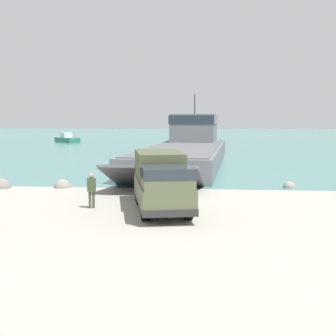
{
  "coord_description": "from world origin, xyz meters",
  "views": [
    {
      "loc": [
        2.03,
        -26.86,
        4.61
      ],
      "look_at": [
        -0.76,
        1.18,
        1.62
      ],
      "focal_mm": 50.0,
      "sensor_mm": 36.0,
      "label": 1
    }
  ],
  "objects_px": {
    "military_truck": "(161,180)",
    "soldier_on_ramp": "(92,188)",
    "moored_boat_a": "(67,139)",
    "landing_craft": "(188,145)"
  },
  "relations": [
    {
      "from": "landing_craft",
      "to": "military_truck",
      "type": "relative_size",
      "value": 4.51
    },
    {
      "from": "landing_craft",
      "to": "moored_boat_a",
      "type": "bearing_deg",
      "value": 126.51
    },
    {
      "from": "military_truck",
      "to": "soldier_on_ramp",
      "type": "bearing_deg",
      "value": -105.15
    },
    {
      "from": "military_truck",
      "to": "soldier_on_ramp",
      "type": "distance_m",
      "value": 3.67
    },
    {
      "from": "soldier_on_ramp",
      "to": "moored_boat_a",
      "type": "distance_m",
      "value": 68.79
    },
    {
      "from": "military_truck",
      "to": "moored_boat_a",
      "type": "xyz_separation_m",
      "value": [
        -25.87,
        65.26,
        -0.89
      ]
    },
    {
      "from": "landing_craft",
      "to": "moored_boat_a",
      "type": "distance_m",
      "value": 46.48
    },
    {
      "from": "military_truck",
      "to": "soldier_on_ramp",
      "type": "xyz_separation_m",
      "value": [
        -3.64,
        0.16,
        -0.48
      ]
    },
    {
      "from": "moored_boat_a",
      "to": "soldier_on_ramp",
      "type": "bearing_deg",
      "value": 65.29
    },
    {
      "from": "soldier_on_ramp",
      "to": "moored_boat_a",
      "type": "xyz_separation_m",
      "value": [
        -22.23,
        65.09,
        -0.41
      ]
    }
  ]
}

